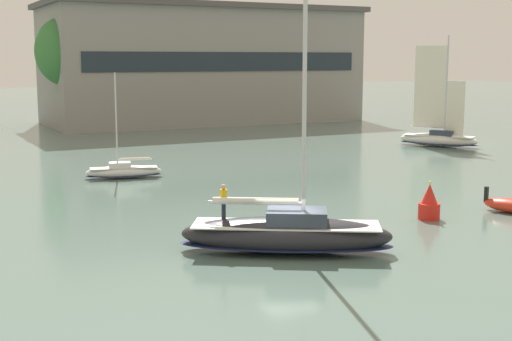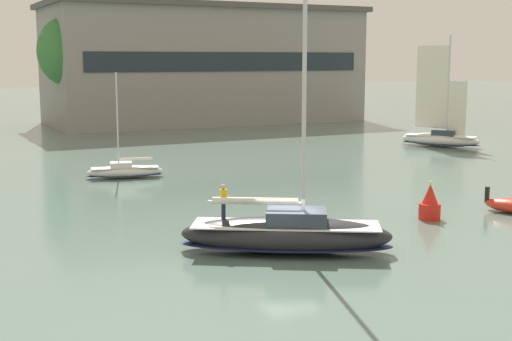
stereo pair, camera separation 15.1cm
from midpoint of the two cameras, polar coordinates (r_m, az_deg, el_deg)
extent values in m
plane|color=slate|center=(32.76, 2.52, -6.57)|extent=(400.00, 400.00, 0.00)
cube|color=gray|center=(100.35, -4.05, 8.26)|extent=(42.14, 17.02, 15.22)
cube|color=#1E2833|center=(92.49, -1.96, 8.70)|extent=(37.92, 0.10, 2.44)
cube|color=#514C4C|center=(100.57, -4.10, 12.80)|extent=(43.34, 18.22, 0.70)
cylinder|color=#4C3828|center=(90.32, -14.84, 5.43)|extent=(0.59, 0.59, 7.39)
ellipsoid|color=#3D7A3D|center=(90.18, -14.99, 9.19)|extent=(6.65, 6.65, 8.13)
ellipsoid|color=#232328|center=(32.55, 2.53, -5.18)|extent=(9.63, 7.30, 1.64)
ellipsoid|color=#19234C|center=(32.66, 2.53, -5.94)|extent=(9.73, 7.38, 0.20)
cube|color=silver|center=(32.43, 2.54, -4.35)|extent=(8.42, 6.34, 0.06)
cube|color=#333D4C|center=(32.34, 3.40, -3.73)|extent=(3.29, 3.01, 0.67)
cylinder|color=silver|center=(31.58, 4.02, 6.37)|extent=(0.19, 0.19, 12.04)
cylinder|color=silver|center=(32.29, 0.07, -2.60)|extent=(3.79, 2.39, 0.16)
cylinder|color=silver|center=(32.27, 0.07, -2.40)|extent=(3.47, 2.25, 0.26)
cylinder|color=#232838|center=(32.86, -2.49, -3.37)|extent=(0.27, 0.27, 0.85)
cylinder|color=gold|center=(32.71, -2.50, -2.08)|extent=(0.47, 0.47, 0.65)
sphere|color=tan|center=(32.63, -2.50, -1.31)|extent=(0.24, 0.24, 0.24)
ellipsoid|color=white|center=(74.15, 14.57, 2.39)|extent=(6.11, 7.90, 1.35)
ellipsoid|color=#19234C|center=(74.19, 14.56, 2.11)|extent=(6.17, 7.98, 0.16)
cube|color=silver|center=(74.10, 14.58, 2.70)|extent=(5.30, 6.91, 0.06)
cube|color=#333D4C|center=(73.96, 14.89, 2.92)|extent=(2.50, 2.71, 0.56)
cylinder|color=silver|center=(73.58, 15.21, 6.54)|extent=(0.16, 0.16, 9.93)
cylinder|color=silver|center=(74.35, 13.75, 3.39)|extent=(2.02, 3.10, 0.13)
cube|color=silver|center=(74.05, 13.98, 6.52)|extent=(1.78, 2.80, 8.14)
cube|color=silver|center=(73.44, 15.87, 4.76)|extent=(0.95, 1.49, 5.46)
ellipsoid|color=silver|center=(53.65, -10.36, -0.08)|extent=(5.80, 2.80, 0.95)
ellipsoid|color=#19234C|center=(53.69, -10.35, -0.36)|extent=(5.86, 2.82, 0.11)
cube|color=#BCB7A8|center=(53.61, -10.36, 0.22)|extent=(5.09, 2.40, 0.06)
cube|color=silver|center=(53.56, -10.67, 0.45)|extent=(1.77, 1.42, 0.39)
cylinder|color=silver|center=(53.17, -10.95, 3.96)|extent=(0.11, 0.11, 6.99)
cylinder|color=silver|center=(53.58, -9.52, 0.88)|extent=(2.47, 0.66, 0.10)
cylinder|color=silver|center=(53.57, -9.52, 0.95)|extent=(2.24, 0.66, 0.15)
cube|color=black|center=(43.88, 18.10, -1.85)|extent=(0.30, 0.28, 0.92)
cylinder|color=red|center=(40.35, 13.81, -3.20)|extent=(1.19, 1.19, 0.89)
cone|color=red|center=(40.16, 13.87, -1.82)|extent=(0.89, 0.89, 1.09)
sphere|color=#F2F266|center=(40.05, 13.90, -0.94)|extent=(0.16, 0.16, 0.16)
camera|label=1|loc=(0.08, -89.87, 0.02)|focal=50.00mm
camera|label=2|loc=(0.08, 90.13, -0.02)|focal=50.00mm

